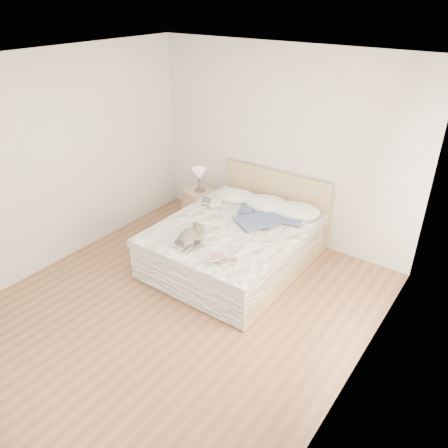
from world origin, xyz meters
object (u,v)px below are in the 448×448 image
(table_lamp, at_px, (199,175))
(photo_book, at_px, (211,202))
(childrens_book, at_px, (224,259))
(teddy_bear, at_px, (188,241))
(nightstand, at_px, (201,207))
(bed, at_px, (237,243))

(table_lamp, distance_m, photo_book, 0.62)
(photo_book, bearing_deg, table_lamp, 105.94)
(childrens_book, height_order, teddy_bear, teddy_bear)
(photo_book, relative_size, teddy_bear, 0.95)
(nightstand, xyz_separation_m, photo_book, (0.46, -0.34, 0.35))
(table_lamp, xyz_separation_m, teddy_bear, (0.92, -1.37, -0.17))
(childrens_book, bearing_deg, table_lamp, 173.92)
(bed, relative_size, childrens_book, 6.61)
(table_lamp, height_order, childrens_book, table_lamp)
(childrens_book, xyz_separation_m, teddy_bear, (-0.55, 0.05, 0.02))
(table_lamp, distance_m, teddy_bear, 1.66)
(nightstand, distance_m, table_lamp, 0.54)
(photo_book, xyz_separation_m, childrens_book, (1.00, -1.07, 0.00))
(childrens_book, bearing_deg, bed, 152.70)
(nightstand, distance_m, teddy_bear, 1.68)
(nightstand, relative_size, photo_book, 1.64)
(photo_book, bearing_deg, nightstand, 105.22)
(nightstand, distance_m, photo_book, 0.67)
(bed, bearing_deg, childrens_book, -65.11)
(bed, distance_m, photo_book, 0.74)
(photo_book, distance_m, teddy_bear, 1.12)
(bed, height_order, nightstand, bed)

